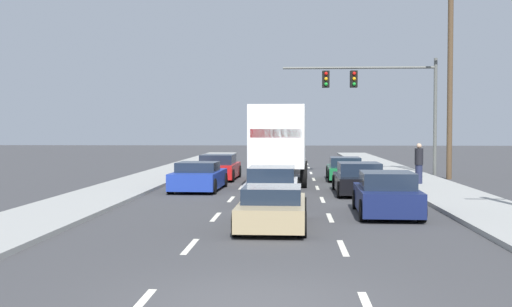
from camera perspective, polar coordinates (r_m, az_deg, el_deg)
name	(u,v)px	position (r m, az deg, el deg)	size (l,w,h in m)	color
ground_plane	(281,179)	(34.99, 2.16, -2.19)	(140.00, 140.00, 0.00)	#3D3D3F
sidewalk_right	(430,186)	(30.62, 14.67, -2.75)	(2.92, 80.00, 0.14)	#9E9E99
sidewalk_left	(132,185)	(30.87, -10.56, -2.67)	(2.92, 80.00, 0.14)	#9E9E99
lane_markings	(280,183)	(32.34, 2.08, -2.54)	(3.54, 57.00, 0.01)	silver
car_red	(219,168)	(34.52, -3.22, -1.24)	(2.06, 4.44, 1.31)	red
car_blue	(199,177)	(28.55, -4.92, -2.03)	(2.10, 4.50, 1.23)	#1E389E
box_truck	(280,140)	(31.89, 2.07, 1.16)	(2.76, 8.61, 3.67)	white
car_silver	(272,186)	(23.97, 1.37, -2.78)	(1.98, 4.61, 1.28)	#B7BABF
car_tan	(273,208)	(17.84, 1.43, -4.68)	(1.89, 4.48, 1.12)	tan
car_green	(345,169)	(34.38, 7.60, -1.36)	(1.88, 4.19, 1.19)	#196B38
car_black	(359,180)	(27.29, 8.79, -2.22)	(1.98, 4.58, 1.27)	black
car_navy	(387,195)	(20.69, 11.10, -3.51)	(1.94, 4.13, 1.33)	#141E4C
traffic_signal_mast	(371,88)	(38.78, 9.82, 5.54)	(8.77, 0.69, 6.65)	#595B56
utility_pole_mid	(450,79)	(36.25, 16.26, 6.17)	(1.80, 0.28, 10.20)	brown
pedestrian_near_corner	(419,163)	(31.13, 13.76, -0.83)	(0.38, 0.38, 1.84)	#1E233F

